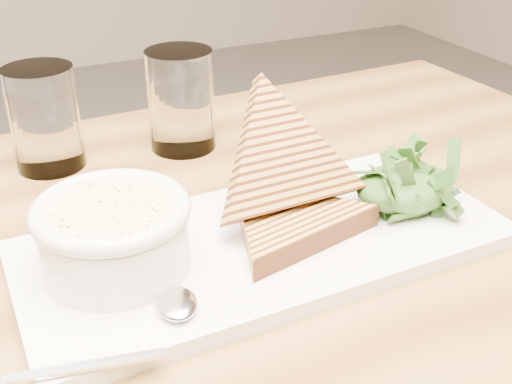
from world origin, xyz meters
name	(u,v)px	position (x,y,z in m)	size (l,w,h in m)	color
table_top	(178,309)	(-0.05, 0.02, 0.71)	(1.20, 0.80, 0.04)	olive
table_leg_br	(406,273)	(0.50, 0.37, 0.34)	(0.06, 0.06, 0.69)	olive
platter	(266,243)	(0.04, 0.04, 0.73)	(0.43, 0.19, 0.02)	white
soup_bowl	(115,242)	(-0.09, 0.05, 0.77)	(0.12, 0.12, 0.05)	white
soup	(111,212)	(-0.09, 0.05, 0.80)	(0.10, 0.10, 0.01)	beige
bowl_rim	(111,210)	(-0.09, 0.05, 0.80)	(0.13, 0.13, 0.01)	white
sandwich_flat	(289,222)	(0.07, 0.04, 0.75)	(0.17, 0.17, 0.02)	#B5863F
sandwich_lean	(283,163)	(0.08, 0.07, 0.80)	(0.17, 0.17, 0.09)	#B5863F
salad_base	(405,187)	(0.19, 0.04, 0.76)	(0.10, 0.08, 0.04)	#10360F
arugula_pile	(406,180)	(0.19, 0.04, 0.77)	(0.11, 0.10, 0.05)	#47742D
spoon_bowl	(177,303)	(-0.06, -0.02, 0.75)	(0.03, 0.04, 0.01)	silver
spoon_handle	(86,366)	(-0.14, -0.05, 0.75)	(0.11, 0.01, 0.00)	silver
glass_near	(45,118)	(-0.10, 0.30, 0.79)	(0.08, 0.08, 0.12)	white
glass_far	(181,100)	(0.05, 0.29, 0.79)	(0.08, 0.08, 0.12)	white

